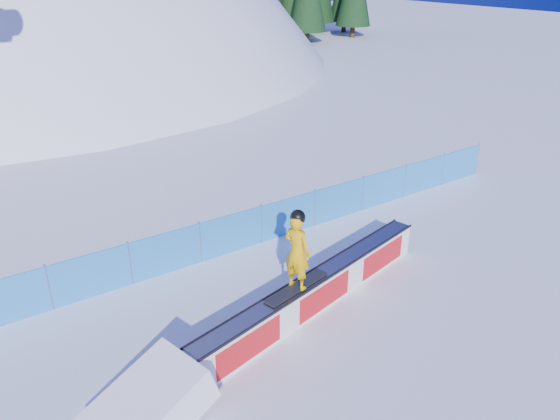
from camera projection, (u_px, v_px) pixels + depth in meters
ground at (332, 331)px, 12.43m from camera, size 160.00×160.00×0.00m
snow_hill at (39, 258)px, 51.34m from camera, size 64.00×64.00×64.00m
safety_fence at (232, 233)px, 15.53m from camera, size 22.05×0.05×1.30m
rail_box at (317, 292)px, 13.09m from camera, size 7.65×2.24×0.93m
snow_ramp at (151, 420)px, 10.06m from camera, size 2.50×1.87×1.40m
snowboarder at (297, 251)px, 11.99m from camera, size 1.89×0.76×1.95m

